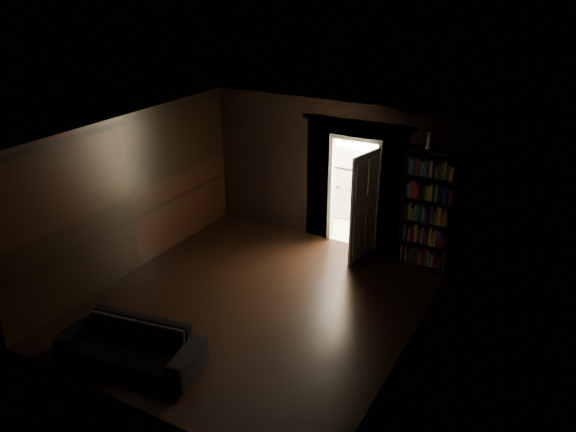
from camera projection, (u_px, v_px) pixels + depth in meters
name	position (u px, v px, depth m)	size (l,w,h in m)	color
ground	(256.00, 303.00, 9.14)	(5.50, 5.50, 0.00)	black
room_walls	(287.00, 186.00, 9.32)	(5.02, 5.61, 2.84)	black
kitchen_alcove	(375.00, 169.00, 11.52)	(2.20, 1.80, 2.60)	beige
sofa	(130.00, 339.00, 7.61)	(1.97, 0.85, 0.76)	black
bookshelf	(428.00, 210.00, 9.84)	(0.90, 0.32, 2.20)	black
refrigerator	(352.00, 179.00, 12.14)	(0.74, 0.68, 1.65)	white
door	(364.00, 207.00, 10.18)	(0.85, 0.05, 2.05)	white
figurine	(429.00, 140.00, 9.42)	(0.10, 0.10, 0.29)	silver
bottles	(353.00, 138.00, 11.67)	(0.57, 0.07, 0.23)	black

